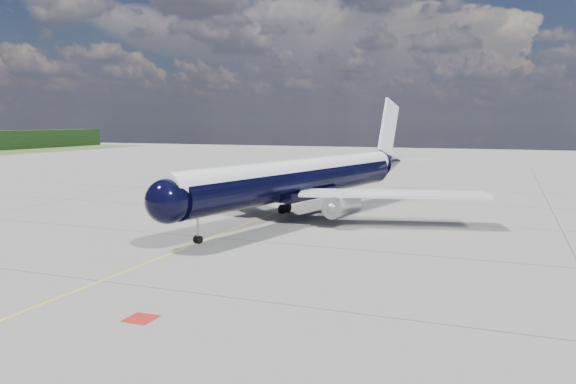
# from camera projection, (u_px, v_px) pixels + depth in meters

# --- Properties ---
(ground) EXTENTS (320.00, 320.00, 0.00)m
(ground) POSITION_uv_depth(u_px,v_px,m) (290.00, 207.00, 69.43)
(ground) COLOR gray
(ground) RESTS_ON ground
(taxiway_centerline) EXTENTS (0.16, 160.00, 0.01)m
(taxiway_centerline) POSITION_uv_depth(u_px,v_px,m) (275.00, 213.00, 64.80)
(taxiway_centerline) COLOR yellow
(taxiway_centerline) RESTS_ON ground
(red_marking) EXTENTS (1.60, 1.60, 0.01)m
(red_marking) POSITION_uv_depth(u_px,v_px,m) (141.00, 319.00, 30.00)
(red_marking) COLOR maroon
(red_marking) RESTS_ON ground
(main_airliner) EXTENTS (38.05, 47.04, 13.76)m
(main_airliner) POSITION_uv_depth(u_px,v_px,m) (307.00, 178.00, 62.12)
(main_airliner) COLOR black
(main_airliner) RESTS_ON ground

